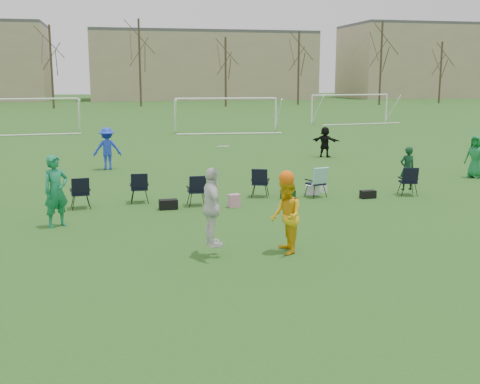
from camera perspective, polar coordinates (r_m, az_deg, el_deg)
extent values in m
plane|color=#23541A|center=(12.26, 8.85, -8.04)|extent=(260.00, 260.00, 0.00)
imported|color=#15774C|center=(16.66, -17.05, 0.08)|extent=(0.84, 0.78, 1.92)
imported|color=blue|center=(26.49, -12.48, 4.05)|extent=(1.21, 0.74, 1.81)
imported|color=#147236|center=(25.54, 21.44, 3.16)|extent=(0.88, 0.98, 1.68)
imported|color=black|center=(30.24, 8.06, 4.73)|extent=(1.36, 1.25, 1.51)
imported|color=white|center=(13.23, -2.66, -1.47)|extent=(0.51, 1.07, 1.77)
imported|color=yellow|center=(13.58, 4.39, -2.33)|extent=(0.69, 0.86, 1.70)
sphere|color=#F75D0D|center=(13.41, 4.44, 1.34)|extent=(0.34, 0.34, 0.34)
cylinder|color=white|center=(13.02, -1.63, 4.33)|extent=(0.27, 0.27, 0.07)
imported|color=#0F371E|center=(21.11, 15.58, 2.17)|extent=(0.56, 0.39, 1.49)
cube|color=black|center=(18.28, -6.81, -1.18)|extent=(0.56, 0.33, 0.30)
cube|color=#CC84A0|center=(18.45, -0.56, -0.83)|extent=(0.39, 0.29, 0.40)
cube|color=#0E3413|center=(19.81, 4.57, -0.22)|extent=(0.46, 0.30, 0.28)
cube|color=white|center=(20.55, 6.88, 0.19)|extent=(0.47, 0.38, 0.32)
cylinder|color=silver|center=(20.99, 7.91, 0.36)|extent=(0.26, 0.26, 0.30)
cube|color=black|center=(20.25, 12.04, -0.22)|extent=(0.52, 0.29, 0.26)
cube|color=black|center=(18.89, -14.91, -0.06)|extent=(0.67, 0.67, 0.96)
cube|color=black|center=(19.36, -9.53, 0.42)|extent=(0.61, 0.61, 0.96)
cube|color=black|center=(18.70, -4.14, 0.18)|extent=(0.61, 0.61, 0.96)
cube|color=black|center=(20.03, 1.93, 0.92)|extent=(0.77, 0.77, 0.96)
cube|color=black|center=(20.16, 7.20, 0.90)|extent=(0.74, 0.74, 0.96)
cube|color=black|center=(21.09, 15.65, 1.02)|extent=(0.71, 0.71, 0.96)
cylinder|color=white|center=(45.25, -15.00, 7.05)|extent=(0.12, 0.12, 2.40)
cylinder|color=white|center=(45.19, -19.75, 8.31)|extent=(7.28, 0.76, 0.12)
cylinder|color=white|center=(43.38, -6.16, 7.21)|extent=(0.12, 0.12, 2.40)
cylinder|color=white|center=(44.26, 3.41, 7.32)|extent=(0.12, 0.12, 2.40)
cylinder|color=white|center=(43.61, -1.33, 8.86)|extent=(7.29, 0.63, 0.12)
cylinder|color=white|center=(51.15, 6.83, 7.74)|extent=(0.12, 0.12, 2.40)
cylinder|color=white|center=(54.84, 13.71, 7.72)|extent=(0.12, 0.12, 2.40)
cylinder|color=white|center=(52.85, 10.43, 9.05)|extent=(7.25, 1.13, 0.12)
cylinder|color=#382B21|center=(79.59, -17.44, 11.24)|extent=(0.28, 0.28, 10.20)
cylinder|color=#382B21|center=(82.42, -9.48, 11.98)|extent=(0.28, 0.28, 11.40)
cylinder|color=#382B21|center=(80.75, -1.37, 11.29)|extent=(0.28, 0.28, 9.00)
cylinder|color=#382B21|center=(86.39, 5.57, 11.62)|extent=(0.28, 0.28, 10.20)
cylinder|color=#382B21|center=(87.63, 13.21, 11.77)|extent=(0.28, 0.28, 11.40)
cylinder|color=#382B21|center=(95.40, 18.48, 10.68)|extent=(0.28, 0.28, 9.00)
cube|color=tan|center=(108.04, -3.66, 11.70)|extent=(38.00, 16.00, 11.00)
cube|color=tan|center=(122.16, 17.15, 11.63)|extent=(30.00, 16.00, 13.00)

